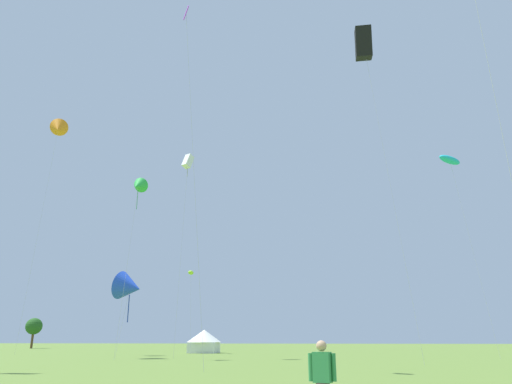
# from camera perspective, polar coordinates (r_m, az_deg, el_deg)

# --- Properties ---
(kite_orange_delta) EXTENTS (3.39, 3.64, 29.74)m
(kite_orange_delta) POSITION_cam_1_polar(r_m,az_deg,el_deg) (68.49, -22.47, 7.01)
(kite_orange_delta) COLOR orange
(kite_orange_delta) RESTS_ON ground
(kite_white_box) EXTENTS (1.22, 1.73, 20.50)m
(kite_white_box) POSITION_cam_1_polar(r_m,az_deg,el_deg) (51.03, -8.11, 3.57)
(kite_white_box) COLOR white
(kite_white_box) RESTS_ON ground
(kite_purple_diamond) EXTENTS (2.71, 1.42, 25.14)m
(kite_purple_diamond) POSITION_cam_1_polar(r_m,az_deg,el_deg) (36.47, -8.22, 18.53)
(kite_purple_diamond) COLOR purple
(kite_purple_diamond) RESTS_ON ground
(kite_blue_delta) EXTENTS (3.30, 3.34, 8.21)m
(kite_blue_delta) POSITION_cam_1_polar(r_m,az_deg,el_deg) (49.39, -14.77, -10.90)
(kite_blue_delta) COLOR blue
(kite_blue_delta) RESTS_ON ground
(kite_cyan_parafoil) EXTENTS (3.71, 3.40, 20.80)m
(kite_cyan_parafoil) POSITION_cam_1_polar(r_m,az_deg,el_deg) (55.72, 22.06, 3.54)
(kite_cyan_parafoil) COLOR #1EB7CC
(kite_cyan_parafoil) RESTS_ON ground
(kite_black_box) EXTENTS (3.05, 2.47, 28.76)m
(kite_black_box) POSITION_cam_1_polar(r_m,az_deg,el_deg) (46.13, 12.67, 16.88)
(kite_black_box) COLOR black
(kite_black_box) RESTS_ON ground
(kite_green_delta) EXTENTS (1.66, 2.50, 17.25)m
(kite_green_delta) POSITION_cam_1_polar(r_m,az_deg,el_deg) (48.90, -13.84, 0.69)
(kite_green_delta) COLOR green
(kite_green_delta) RESTS_ON ground
(kite_lime_parafoil) EXTENTS (1.35, 2.22, 10.54)m
(kite_lime_parafoil) POSITION_cam_1_polar(r_m,az_deg,el_deg) (65.35, -7.77, -9.51)
(kite_lime_parafoil) COLOR #99DB2D
(kite_lime_parafoil) RESTS_ON ground
(festival_tent_right) EXTENTS (4.54, 4.54, 2.95)m
(festival_tent_right) POSITION_cam_1_polar(r_m,az_deg,el_deg) (66.50, -6.20, -17.12)
(festival_tent_right) COLOR white
(festival_tent_right) RESTS_ON ground
(tree_distant_left) EXTENTS (3.17, 3.17, 5.76)m
(tree_distant_left) POSITION_cam_1_polar(r_m,az_deg,el_deg) (107.30, -24.93, -14.32)
(tree_distant_left) COLOR brown
(tree_distant_left) RESTS_ON ground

